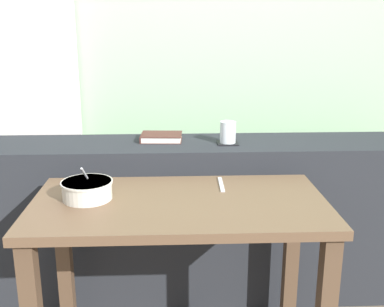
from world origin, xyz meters
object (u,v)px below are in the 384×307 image
object	(u,v)px
juice_glass	(228,133)
fork_utensil	(221,184)
closed_book	(161,137)
coaster_square	(228,143)
breakfast_table	(180,233)
soup_bowl	(87,190)

from	to	relation	value
juice_glass	fork_utensil	size ratio (longest dim) A/B	0.61
closed_book	coaster_square	bearing A→B (deg)	-13.60
breakfast_table	fork_utensil	xyz separation A→B (m)	(0.18, 0.17, 0.13)
juice_glass	coaster_square	bearing A→B (deg)	180.00
juice_glass	soup_bowl	size ratio (longest dim) A/B	0.53
coaster_square	fork_utensil	distance (m)	0.39
soup_bowl	breakfast_table	bearing A→B (deg)	-5.88
soup_bowl	fork_utensil	world-z (taller)	soup_bowl
breakfast_table	juice_glass	world-z (taller)	juice_glass
breakfast_table	fork_utensil	distance (m)	0.28
coaster_square	fork_utensil	world-z (taller)	coaster_square
soup_bowl	juice_glass	bearing A→B (deg)	40.56
closed_book	soup_bowl	bearing A→B (deg)	-114.67
breakfast_table	coaster_square	distance (m)	0.63
coaster_square	soup_bowl	bearing A→B (deg)	-139.44
juice_glass	fork_utensil	bearing A→B (deg)	-100.42
coaster_square	closed_book	size ratio (longest dim) A/B	0.48
breakfast_table	closed_book	bearing A→B (deg)	97.26
closed_book	soup_bowl	size ratio (longest dim) A/B	1.08
breakfast_table	fork_utensil	size ratio (longest dim) A/B	6.53
coaster_square	soup_bowl	xyz separation A→B (m)	(-0.59, -0.51, -0.05)
soup_bowl	fork_utensil	distance (m)	0.54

